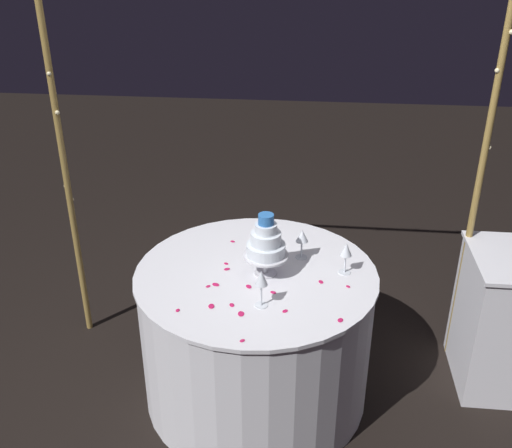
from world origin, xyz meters
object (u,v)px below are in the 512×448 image
object	(u,v)px
main_table	(256,334)
wine_glass_1	(302,237)
wine_glass_2	(261,280)
tiered_cake	(266,244)
wine_glass_0	(346,251)
side_table	(512,320)
decorative_arch	(266,102)

from	to	relation	value
main_table	wine_glass_1	world-z (taller)	wine_glass_1
wine_glass_1	wine_glass_2	xyz separation A→B (m)	(-0.16, -0.45, 0.02)
wine_glass_1	wine_glass_2	size ratio (longest dim) A/B	0.88
wine_glass_1	tiered_cake	bearing A→B (deg)	-133.74
wine_glass_0	wine_glass_1	xyz separation A→B (m)	(-0.22, 0.13, -0.00)
tiered_cake	wine_glass_1	size ratio (longest dim) A/B	2.01
tiered_cake	main_table	bearing A→B (deg)	170.98
wine_glass_2	side_table	bearing A→B (deg)	22.00
side_table	tiered_cake	bearing A→B (deg)	-169.02
decorative_arch	wine_glass_2	bearing A→B (deg)	-85.99
decorative_arch	wine_glass_1	xyz separation A→B (m)	(0.21, -0.28, -0.60)
tiered_cake	wine_glass_1	bearing A→B (deg)	46.26
decorative_arch	side_table	bearing A→B (deg)	-8.71
side_table	wine_glass_0	bearing A→B (deg)	-167.52
main_table	side_table	world-z (taller)	side_table
decorative_arch	main_table	size ratio (longest dim) A/B	1.90
wine_glass_1	main_table	bearing A→B (deg)	-142.13
tiered_cake	wine_glass_2	size ratio (longest dim) A/B	1.77
decorative_arch	wine_glass_1	world-z (taller)	decorative_arch
decorative_arch	wine_glass_0	distance (m)	0.85
wine_glass_1	wine_glass_2	world-z (taller)	wine_glass_2
side_table	wine_glass_0	size ratio (longest dim) A/B	4.70
main_table	wine_glass_0	world-z (taller)	wine_glass_0
wine_glass_0	wine_glass_1	bearing A→B (deg)	149.67
side_table	wine_glass_0	world-z (taller)	wine_glass_0
main_table	tiered_cake	bearing A→B (deg)	-9.02
side_table	wine_glass_2	distance (m)	1.49
wine_glass_2	main_table	bearing A→B (deg)	100.66
decorative_arch	tiered_cake	xyz separation A→B (m)	(0.05, -0.46, -0.56)
side_table	wine_glass_2	size ratio (longest dim) A/B	4.29
side_table	wine_glass_2	bearing A→B (deg)	-158.00
main_table	side_table	distance (m)	1.37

